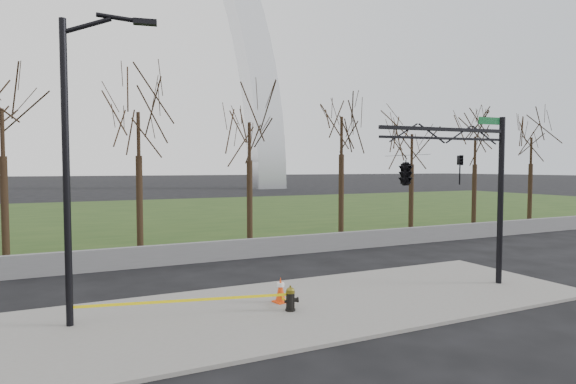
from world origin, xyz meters
name	(u,v)px	position (x,y,z in m)	size (l,w,h in m)	color
ground	(315,306)	(0.00, 0.00, 0.00)	(500.00, 500.00, 0.00)	black
sidewalk	(315,305)	(0.00, 0.00, 0.05)	(18.00, 6.00, 0.10)	slate
grass_strip	(152,215)	(0.00, 30.00, 0.03)	(120.00, 40.00, 0.06)	#223B15
guardrail	(231,250)	(0.00, 8.00, 0.45)	(60.00, 0.30, 0.90)	#59595B
gateway_arch	(106,3)	(0.00, 75.00, 32.50)	(66.00, 6.00, 65.00)	silver
tree_row	(248,172)	(2.36, 12.00, 3.96)	(50.72, 4.00, 7.93)	black
fire_hydrant	(291,299)	(-0.99, -0.36, 0.44)	(0.46, 0.30, 0.73)	black
traffic_cone	(281,290)	(-0.90, 0.53, 0.49)	(0.48, 0.48, 0.78)	#E33D0B
street_light	(75,149)	(-6.53, 0.93, 4.69)	(2.37, 0.65, 8.21)	black
traffic_signal_mast	(425,170)	(3.92, -0.39, 4.15)	(5.09, 2.52, 6.00)	black
caution_tape	(200,300)	(-3.49, 0.28, 0.54)	(5.86, 1.34, 0.39)	yellow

